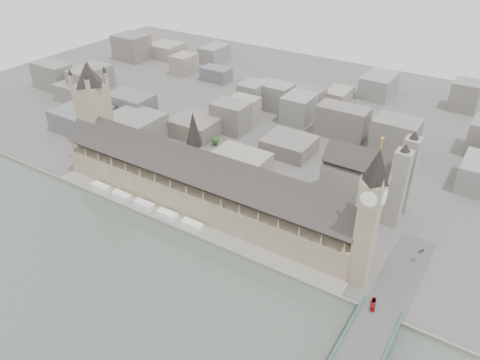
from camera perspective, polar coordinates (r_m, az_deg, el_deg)
The scene contains 13 objects.
ground at distance 375.98m, azimuth -6.37°, elevation -4.85°, with size 900.00×900.00×0.00m, color #595651.
embankment_wall at distance 366.09m, azimuth -7.84°, elevation -5.83°, with size 600.00×1.50×3.00m, color slate.
river_terrace at distance 370.84m, azimuth -7.10°, elevation -5.30°, with size 270.00×15.00×2.00m, color slate.
terrace_tents at distance 392.05m, azimuth -11.65°, elevation -2.94°, with size 118.00×7.00×4.00m.
palace_of_westminster at distance 375.71m, azimuth -4.73°, elevation -0.57°, with size 265.00×40.73×55.44m.
elizabeth_tower at distance 295.66m, azimuth 15.54°, elevation -3.52°, with size 17.00×17.00×107.50m.
victoria_tower at distance 441.62m, azimuth -17.35°, elevation 7.99°, with size 30.00×30.00×100.00m.
central_tower at distance 368.01m, azimuth -5.64°, elevation 4.96°, with size 13.00×13.00×48.00m.
westminster_abbey at distance 390.22m, azimuth 15.31°, elevation 0.05°, with size 68.00×36.00×64.00m.
city_skyline_inland at distance 553.04m, azimuth 9.53°, elevation 9.74°, with size 720.00×360.00×38.00m, color gray, non-canonical shape.
park_trees at distance 416.25m, azimuth -2.44°, elevation 0.58°, with size 110.00×30.00×15.00m, color #1C4F1C, non-canonical shape.
red_bus_north at distance 301.70m, azimuth 15.94°, elevation -14.37°, with size 2.42×10.34×2.88m, color #B61416.
car_approach at distance 350.40m, azimuth 21.19°, elevation -8.09°, with size 2.01×4.95×1.44m, color gray.
Camera 1 is at (196.02, -229.82, 223.87)m, focal length 35.00 mm.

